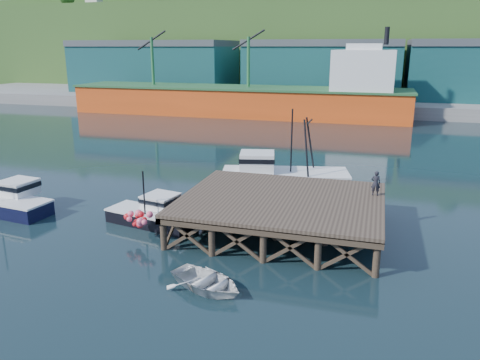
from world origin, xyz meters
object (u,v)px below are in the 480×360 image
at_px(boat_navy, 10,201).
at_px(dockworker, 376,183).
at_px(dinghy, 207,281).
at_px(boat_black, 154,213).
at_px(trawler, 282,175).

bearing_deg(boat_navy, dockworker, 16.28).
height_order(dinghy, dockworker, dockworker).
distance_m(boat_black, trawler, 11.14).
relative_size(boat_navy, dockworker, 4.26).
bearing_deg(dockworker, dinghy, 52.55).
bearing_deg(trawler, boat_black, -138.62).
relative_size(boat_navy, dinghy, 1.70).
distance_m(trawler, dinghy, 16.10).
xyz_separation_m(boat_navy, trawler, (16.94, 9.88, 0.54)).
relative_size(boat_black, trawler, 0.61).
height_order(boat_black, trawler, trawler).
relative_size(boat_black, dockworker, 4.00).
bearing_deg(trawler, dinghy, -103.55).
bearing_deg(dinghy, dockworker, -11.82).
relative_size(boat_black, dinghy, 1.60).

